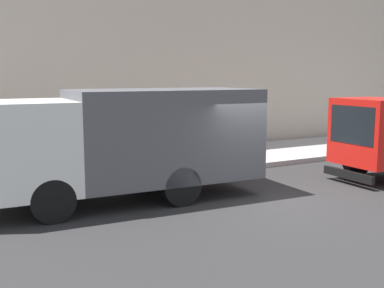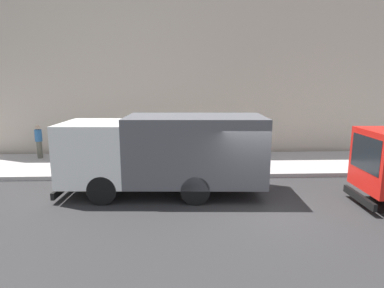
# 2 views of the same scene
# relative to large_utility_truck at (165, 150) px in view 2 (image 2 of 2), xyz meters

# --- Properties ---
(ground) EXTENTS (80.00, 80.00, 0.00)m
(ground) POSITION_rel_large_utility_truck_xyz_m (-1.31, -3.15, -1.60)
(ground) COLOR #2D2C2D
(sidewalk) EXTENTS (4.32, 30.00, 0.18)m
(sidewalk) POSITION_rel_large_utility_truck_xyz_m (3.84, -3.15, -1.51)
(sidewalk) COLOR #AFA9A6
(sidewalk) RESTS_ON ground
(building_facade) EXTENTS (0.50, 30.00, 11.24)m
(building_facade) POSITION_rel_large_utility_truck_xyz_m (6.50, -3.15, 4.02)
(building_facade) COLOR beige
(building_facade) RESTS_ON ground
(large_utility_truck) EXTENTS (2.80, 7.33, 2.85)m
(large_utility_truck) POSITION_rel_large_utility_truck_xyz_m (0.00, 0.00, 0.00)
(large_utility_truck) COLOR white
(large_utility_truck) RESTS_ON ground
(pedestrian_walking) EXTENTS (0.40, 0.40, 1.69)m
(pedestrian_walking) POSITION_rel_large_utility_truck_xyz_m (4.48, 1.75, -0.54)
(pedestrian_walking) COLOR #3D3147
(pedestrian_walking) RESTS_ON sidewalk
(pedestrian_standing) EXTENTS (0.49, 0.49, 1.66)m
(pedestrian_standing) POSITION_rel_large_utility_truck_xyz_m (4.37, 3.70, -0.54)
(pedestrian_standing) COLOR #44424C
(pedestrian_standing) RESTS_ON sidewalk
(pedestrian_third) EXTENTS (0.47, 0.47, 1.70)m
(pedestrian_third) POSITION_rel_large_utility_truck_xyz_m (5.02, 6.62, -0.52)
(pedestrian_third) COLOR #565447
(pedestrian_third) RESTS_ON sidewalk
(traffic_cone_orange) EXTENTS (0.43, 0.43, 0.61)m
(traffic_cone_orange) POSITION_rel_large_utility_truck_xyz_m (2.35, 4.78, -1.12)
(traffic_cone_orange) COLOR orange
(traffic_cone_orange) RESTS_ON sidewalk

